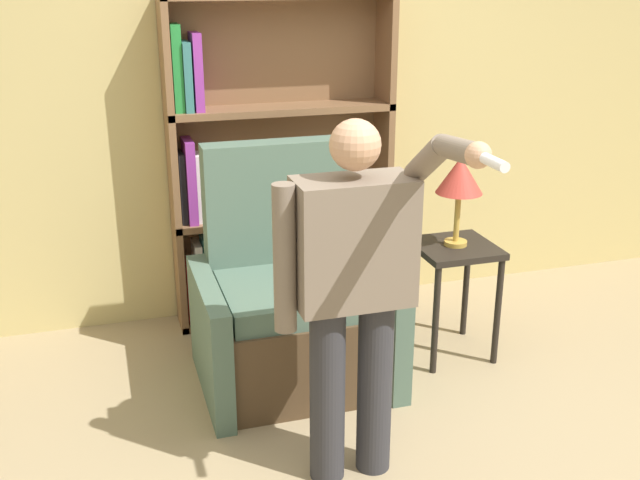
{
  "coord_description": "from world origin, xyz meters",
  "views": [
    {
      "loc": [
        -1.21,
        -2.43,
        2.08
      ],
      "look_at": [
        -0.29,
        0.59,
        0.94
      ],
      "focal_mm": 42.0,
      "sensor_mm": 36.0,
      "label": 1
    }
  ],
  "objects_px": {
    "bookcase": "(263,165)",
    "table_lamp": "(460,178)",
    "armchair": "(291,309)",
    "person_standing": "(354,284)",
    "side_table": "(454,266)"
  },
  "relations": [
    {
      "from": "armchair",
      "to": "table_lamp",
      "type": "bearing_deg",
      "value": -1.31
    },
    {
      "from": "armchair",
      "to": "side_table",
      "type": "distance_m",
      "value": 0.94
    },
    {
      "from": "bookcase",
      "to": "person_standing",
      "type": "xyz_separation_m",
      "value": [
        -0.02,
        -1.7,
        -0.08
      ]
    },
    {
      "from": "table_lamp",
      "to": "person_standing",
      "type": "bearing_deg",
      "value": -135.86
    },
    {
      "from": "armchair",
      "to": "table_lamp",
      "type": "height_order",
      "value": "armchair"
    },
    {
      "from": "bookcase",
      "to": "side_table",
      "type": "relative_size",
      "value": 2.98
    },
    {
      "from": "bookcase",
      "to": "person_standing",
      "type": "bearing_deg",
      "value": -90.66
    },
    {
      "from": "person_standing",
      "to": "table_lamp",
      "type": "xyz_separation_m",
      "value": [
        0.91,
        0.88,
        0.14
      ]
    },
    {
      "from": "armchair",
      "to": "side_table",
      "type": "xyz_separation_m",
      "value": [
        0.93,
        -0.02,
        0.14
      ]
    },
    {
      "from": "person_standing",
      "to": "side_table",
      "type": "distance_m",
      "value": 1.31
    },
    {
      "from": "person_standing",
      "to": "table_lamp",
      "type": "height_order",
      "value": "person_standing"
    },
    {
      "from": "bookcase",
      "to": "side_table",
      "type": "bearing_deg",
      "value": -42.97
    },
    {
      "from": "armchair",
      "to": "table_lamp",
      "type": "distance_m",
      "value": 1.14
    },
    {
      "from": "bookcase",
      "to": "table_lamp",
      "type": "xyz_separation_m",
      "value": [
        0.89,
        -0.82,
        0.06
      ]
    },
    {
      "from": "armchair",
      "to": "person_standing",
      "type": "bearing_deg",
      "value": -88.25
    }
  ]
}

